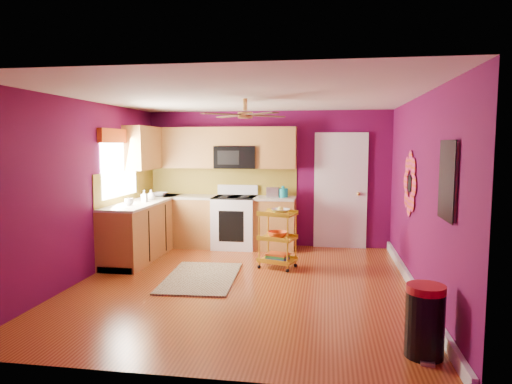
# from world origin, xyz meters

# --- Properties ---
(ground) EXTENTS (5.00, 5.00, 0.00)m
(ground) POSITION_xyz_m (0.00, 0.00, 0.00)
(ground) COLOR maroon
(ground) RESTS_ON ground
(room_envelope) EXTENTS (4.54, 5.04, 2.52)m
(room_envelope) POSITION_xyz_m (0.03, 0.00, 1.63)
(room_envelope) COLOR #5A0A3F
(room_envelope) RESTS_ON ground
(lower_cabinets) EXTENTS (2.81, 2.31, 0.94)m
(lower_cabinets) POSITION_xyz_m (-1.35, 1.82, 0.43)
(lower_cabinets) COLOR #915D27
(lower_cabinets) RESTS_ON ground
(electric_range) EXTENTS (0.76, 0.66, 1.13)m
(electric_range) POSITION_xyz_m (-0.55, 2.17, 0.48)
(electric_range) COLOR white
(electric_range) RESTS_ON ground
(upper_cabinetry) EXTENTS (2.80, 2.30, 1.26)m
(upper_cabinetry) POSITION_xyz_m (-1.24, 2.17, 1.80)
(upper_cabinetry) COLOR #915D27
(upper_cabinetry) RESTS_ON ground
(left_window) EXTENTS (0.08, 1.35, 1.08)m
(left_window) POSITION_xyz_m (-2.22, 1.05, 1.74)
(left_window) COLOR white
(left_window) RESTS_ON ground
(panel_door) EXTENTS (0.95, 0.11, 2.15)m
(panel_door) POSITION_xyz_m (1.35, 2.47, 1.02)
(panel_door) COLOR white
(panel_door) RESTS_ON ground
(right_wall_art) EXTENTS (0.04, 2.74, 1.04)m
(right_wall_art) POSITION_xyz_m (2.23, -0.34, 1.44)
(right_wall_art) COLOR black
(right_wall_art) RESTS_ON ground
(ceiling_fan) EXTENTS (1.01, 1.01, 0.26)m
(ceiling_fan) POSITION_xyz_m (0.00, 0.20, 2.29)
(ceiling_fan) COLOR #BF8C3F
(ceiling_fan) RESTS_ON ground
(shag_rug) EXTENTS (1.05, 1.63, 0.02)m
(shag_rug) POSITION_xyz_m (-0.64, 0.18, 0.01)
(shag_rug) COLOR #2F1F0F
(shag_rug) RESTS_ON ground
(rolling_cart) EXTENTS (0.62, 0.53, 0.95)m
(rolling_cart) POSITION_xyz_m (0.38, 0.90, 0.49)
(rolling_cart) COLOR gold
(rolling_cart) RESTS_ON ground
(trash_can) EXTENTS (0.38, 0.40, 0.65)m
(trash_can) POSITION_xyz_m (1.98, -1.82, 0.33)
(trash_can) COLOR black
(trash_can) RESTS_ON ground
(teal_kettle) EXTENTS (0.18, 0.18, 0.21)m
(teal_kettle) POSITION_xyz_m (0.33, 2.20, 1.02)
(teal_kettle) COLOR #15A1A3
(teal_kettle) RESTS_ON lower_cabinets
(toaster) EXTENTS (0.22, 0.15, 0.18)m
(toaster) POSITION_xyz_m (0.14, 2.19, 1.03)
(toaster) COLOR beige
(toaster) RESTS_ON lower_cabinets
(soap_bottle_a) EXTENTS (0.09, 0.09, 0.19)m
(soap_bottle_a) POSITION_xyz_m (-1.87, 1.19, 1.04)
(soap_bottle_a) COLOR #EA3F72
(soap_bottle_a) RESTS_ON lower_cabinets
(soap_bottle_b) EXTENTS (0.14, 0.14, 0.17)m
(soap_bottle_b) POSITION_xyz_m (-1.88, 1.51, 1.03)
(soap_bottle_b) COLOR white
(soap_bottle_b) RESTS_ON lower_cabinets
(counter_dish) EXTENTS (0.27, 0.27, 0.07)m
(counter_dish) POSITION_xyz_m (-1.93, 2.06, 0.97)
(counter_dish) COLOR white
(counter_dish) RESTS_ON lower_cabinets
(counter_cup) EXTENTS (0.14, 0.14, 0.11)m
(counter_cup) POSITION_xyz_m (-1.95, 0.76, 0.99)
(counter_cup) COLOR white
(counter_cup) RESTS_ON lower_cabinets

